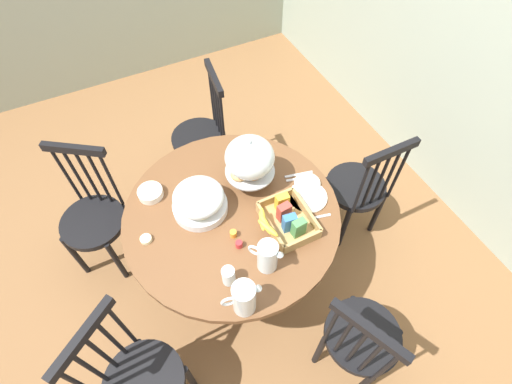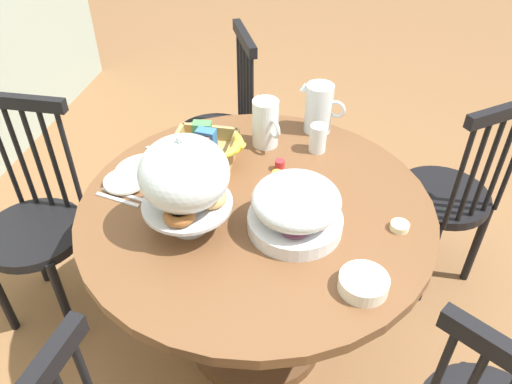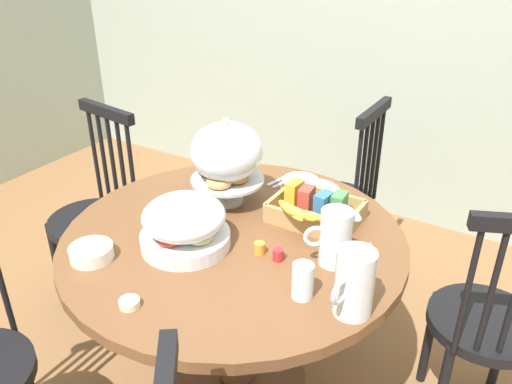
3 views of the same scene
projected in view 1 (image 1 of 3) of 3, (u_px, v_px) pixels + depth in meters
ground_plane at (222, 266)px, 2.73m from camera, size 10.00×10.00×0.00m
wall_back at (504, 31)px, 2.17m from camera, size 4.80×0.06×2.60m
dining_table at (233, 232)px, 2.29m from camera, size 1.19×1.19×0.74m
windsor_chair_near_window at (94, 219)px, 2.43m from camera, size 0.46×0.46×0.97m
windsor_chair_by_cabinet at (140, 380)px, 1.88m from camera, size 0.46×0.46×0.97m
windsor_chair_facing_door at (360, 339)px, 1.99m from camera, size 0.44×0.44×0.97m
windsor_chair_far_side at (358, 189)px, 2.57m from camera, size 0.40×0.40×0.97m
windsor_chair_host_seat at (202, 137)px, 2.85m from camera, size 0.40×0.40×0.97m
pastry_stand_with_dome at (250, 159)px, 2.08m from camera, size 0.28×0.28×0.34m
fruit_platter_covered at (199, 200)px, 2.06m from camera, size 0.30×0.30×0.18m
orange_juice_pitcher at (267, 257)px, 1.86m from camera, size 0.16×0.13×0.19m
milk_pitcher at (244, 299)px, 1.73m from camera, size 0.11×0.19×0.20m
cereal_basket at (286, 219)px, 2.03m from camera, size 0.32×0.30×0.12m
china_plate_large at (308, 197)px, 2.17m from camera, size 0.22×0.22×0.01m
china_plate_small at (307, 183)px, 2.21m from camera, size 0.15×0.15×0.01m
cereal_bowl at (150, 193)px, 2.17m from camera, size 0.14×0.14×0.04m
drinking_glass at (229, 276)px, 1.84m from camera, size 0.06×0.06×0.11m
butter_dish at (146, 239)px, 2.00m from camera, size 0.06×0.06×0.02m
jam_jar_strawberry at (239, 244)px, 1.98m from camera, size 0.04×0.04×0.04m
jam_jar_apricot at (233, 234)px, 2.01m from camera, size 0.04×0.04×0.04m
table_knife at (300, 178)px, 2.25m from camera, size 0.05×0.17×0.01m
dinner_fork at (299, 174)px, 2.27m from camera, size 0.05×0.17×0.01m
soup_spoon at (316, 218)px, 2.09m from camera, size 0.05×0.17×0.01m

